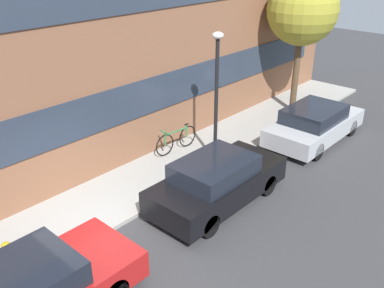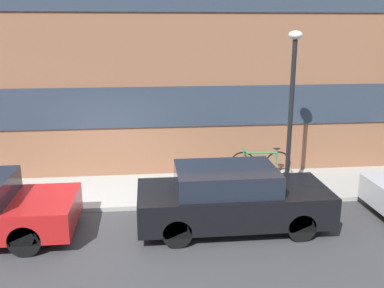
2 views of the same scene
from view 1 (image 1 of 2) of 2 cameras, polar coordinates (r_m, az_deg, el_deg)
ground_plane at (r=10.41m, az=-11.13°, el=-11.73°), size 56.00×56.00×0.00m
sidewalk_strip at (r=11.16m, az=-14.70°, el=-9.00°), size 28.00×2.23×0.10m
rowhouse_facade at (r=10.79m, az=-22.27°, el=14.87°), size 28.00×1.02×9.10m
parked_car_black at (r=10.97m, az=3.39°, el=-4.99°), size 3.93×1.65×1.31m
parked_car_silver at (r=15.00m, az=16.02°, el=2.62°), size 4.05×1.72×1.25m
fire_hydrant at (r=9.65m, az=-23.29°, el=-13.61°), size 0.47×0.26×0.71m
bicycle at (r=13.57m, az=-2.11°, el=0.64°), size 1.68×0.44×0.81m
street_tree at (r=16.52m, az=14.54°, el=16.89°), size 2.57×2.57×5.15m
lamp_post at (r=12.21m, az=3.31°, el=8.10°), size 0.32×0.32×3.90m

